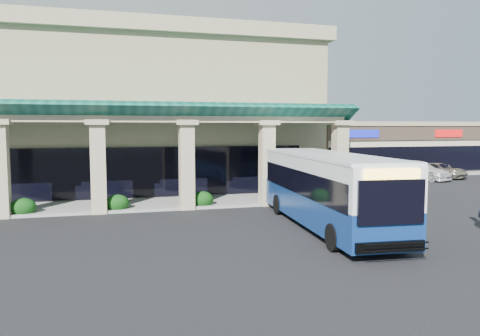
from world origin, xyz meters
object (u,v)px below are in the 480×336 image
object	(u,v)px
car_white	(376,172)
car_gray	(439,170)
car_red	(418,170)
transit_bus	(326,191)

from	to	relation	value
car_white	car_gray	world-z (taller)	car_white
car_white	car_red	size ratio (longest dim) A/B	0.87
transit_bus	car_gray	distance (m)	24.17
transit_bus	car_gray	bearing A→B (deg)	45.11
car_red	car_gray	bearing A→B (deg)	-11.88
transit_bus	car_white	distance (m)	18.37
car_white	car_red	xyz separation A→B (m)	(4.48, 0.70, 0.01)
transit_bus	car_white	xyz separation A→B (m)	(11.41, 14.38, -0.84)
transit_bus	car_gray	world-z (taller)	transit_bus
car_white	car_gray	xyz separation A→B (m)	(7.00, 1.26, -0.13)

